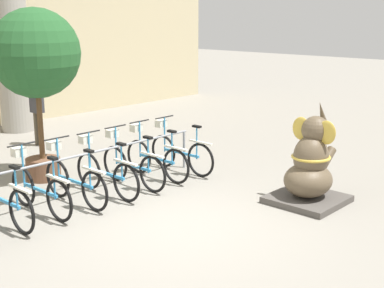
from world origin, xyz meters
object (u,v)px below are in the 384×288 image
bicycle_7 (155,157)px  potted_tree (36,58)px  person_pedestrian (37,105)px  bicycle_2 (2,198)px  bicycle_5 (105,172)px  bicycle_4 (74,180)px  elephant_statue (310,168)px  bicycle_8 (180,151)px  bicycle_3 (39,188)px  bicycle_6 (132,164)px

bicycle_7 → potted_tree: (-1.47, 1.50, 1.86)m
person_pedestrian → potted_tree: bearing=-120.2°
bicycle_2 → potted_tree: 2.90m
bicycle_2 → bicycle_5: 1.87m
bicycle_4 → person_pedestrian: person_pedestrian is taller
bicycle_5 → elephant_statue: 3.44m
bicycle_4 → bicycle_8: (2.49, -0.01, 0.00)m
bicycle_3 → bicycle_7: same height
bicycle_4 → potted_tree: bearing=75.7°
bicycle_6 → potted_tree: bearing=118.9°
elephant_statue → person_pedestrian: 6.77m
bicycle_2 → bicycle_7: bearing=0.2°
bicycle_3 → elephant_statue: size_ratio=0.99×
bicycle_6 → elephant_statue: size_ratio=0.99×
bicycle_7 → person_pedestrian: person_pedestrian is taller
bicycle_7 → potted_tree: 2.81m
bicycle_3 → elephant_statue: 4.34m
bicycle_5 → potted_tree: potted_tree is taller
bicycle_6 → bicycle_7: 0.62m
bicycle_2 → potted_tree: size_ratio=0.53×
bicycle_6 → person_pedestrian: 3.98m
bicycle_2 → bicycle_3: bearing=1.0°
bicycle_3 → person_pedestrian: (2.40, 3.87, 0.56)m
elephant_statue → bicycle_5: bearing=126.6°
bicycle_5 → person_pedestrian: bearing=73.7°
bicycle_8 → bicycle_6: bearing=179.6°
bicycle_4 → bicycle_7: 1.87m
bicycle_2 → bicycle_4: bearing=-1.3°
bicycle_3 → potted_tree: potted_tree is taller
bicycle_3 → person_pedestrian: size_ratio=1.03×
elephant_statue → person_pedestrian: bearing=97.6°
bicycle_5 → bicycle_8: (1.87, 0.02, 0.00)m
bicycle_7 → elephant_statue: elephant_statue is taller
bicycle_8 → person_pedestrian: person_pedestrian is taller
elephant_statue → bicycle_3: bearing=139.3°
bicycle_4 → bicycle_2: bearing=178.7°
bicycle_8 → person_pedestrian: bearing=100.3°
elephant_statue → bicycle_2: bearing=144.3°
bicycle_7 → potted_tree: size_ratio=0.53×
bicycle_4 → bicycle_5: bearing=-2.8°
bicycle_3 → bicycle_8: (3.11, -0.05, 0.00)m
bicycle_4 → potted_tree: 2.45m
bicycle_2 → person_pedestrian: size_ratio=1.03×
bicycle_7 → person_pedestrian: size_ratio=1.03×
bicycle_5 → bicycle_3: bearing=176.8°
bicycle_6 → elephant_statue: 3.13m
bicycle_5 → bicycle_7: same height
elephant_statue → potted_tree: potted_tree is taller
bicycle_4 → potted_tree: size_ratio=0.53×
bicycle_4 → bicycle_5: same height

